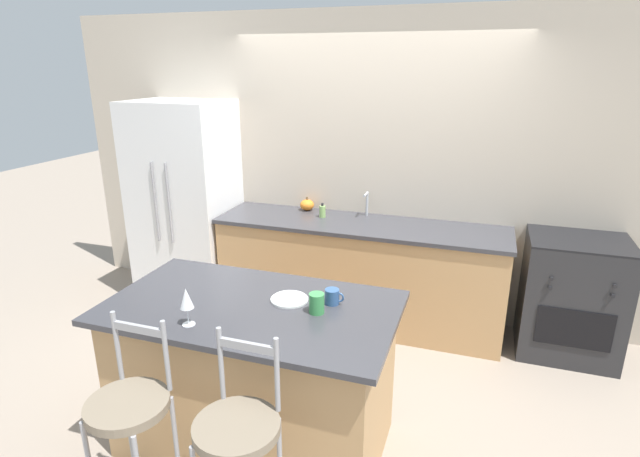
% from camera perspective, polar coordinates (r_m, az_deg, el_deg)
% --- Properties ---
extents(ground_plane, '(18.00, 18.00, 0.00)m').
position_cam_1_polar(ground_plane, '(4.40, 3.09, -12.49)').
color(ground_plane, gray).
extents(wall_back, '(6.00, 0.07, 2.70)m').
position_cam_1_polar(wall_back, '(4.57, 5.84, 6.87)').
color(wall_back, beige).
rests_on(wall_back, ground_plane).
extents(back_counter, '(2.53, 0.70, 0.94)m').
position_cam_1_polar(back_counter, '(4.52, 4.52, -4.93)').
color(back_counter, tan).
rests_on(back_counter, ground_plane).
extents(sink_faucet, '(0.02, 0.13, 0.22)m').
position_cam_1_polar(sink_faucet, '(4.51, 5.35, 3.13)').
color(sink_faucet, '#ADAFB5').
rests_on(sink_faucet, back_counter).
extents(kitchen_island, '(1.67, 0.94, 0.94)m').
position_cam_1_polar(kitchen_island, '(3.15, -7.51, -16.24)').
color(kitchen_island, tan).
rests_on(kitchen_island, ground_plane).
extents(refrigerator, '(0.90, 0.73, 1.93)m').
position_cam_1_polar(refrigerator, '(4.99, -15.06, 2.81)').
color(refrigerator, white).
rests_on(refrigerator, ground_plane).
extents(oven_range, '(0.74, 0.62, 0.97)m').
position_cam_1_polar(oven_range, '(4.48, 26.76, -6.98)').
color(oven_range, '#28282B').
rests_on(oven_range, ground_plane).
extents(bar_stool_near, '(0.39, 0.39, 1.14)m').
position_cam_1_polar(bar_stool_near, '(2.69, -20.72, -20.33)').
color(bar_stool_near, '#99999E').
rests_on(bar_stool_near, ground_plane).
extents(bar_stool_far, '(0.39, 0.39, 1.14)m').
position_cam_1_polar(bar_stool_far, '(2.45, -9.26, -23.62)').
color(bar_stool_far, '#99999E').
rests_on(bar_stool_far, ground_plane).
extents(dinner_plate, '(0.22, 0.22, 0.02)m').
position_cam_1_polar(dinner_plate, '(2.93, -3.52, -8.05)').
color(dinner_plate, white).
rests_on(dinner_plate, kitchen_island).
extents(wine_glass, '(0.07, 0.07, 0.21)m').
position_cam_1_polar(wine_glass, '(2.70, -15.02, -7.81)').
color(wine_glass, white).
rests_on(wine_glass, kitchen_island).
extents(coffee_mug, '(0.11, 0.08, 0.09)m').
position_cam_1_polar(coffee_mug, '(2.87, 1.44, -7.79)').
color(coffee_mug, '#335689').
rests_on(coffee_mug, kitchen_island).
extents(tumbler_cup, '(0.09, 0.09, 0.11)m').
position_cam_1_polar(tumbler_cup, '(2.77, -0.39, -8.54)').
color(tumbler_cup, '#3D934C').
rests_on(tumbler_cup, kitchen_island).
extents(pumpkin_decoration, '(0.13, 0.13, 0.13)m').
position_cam_1_polar(pumpkin_decoration, '(4.69, -1.49, 2.72)').
color(pumpkin_decoration, orange).
rests_on(pumpkin_decoration, back_counter).
extents(soap_bottle, '(0.06, 0.06, 0.13)m').
position_cam_1_polar(soap_bottle, '(4.47, 0.28, 1.97)').
color(soap_bottle, '#89B260').
rests_on(soap_bottle, back_counter).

